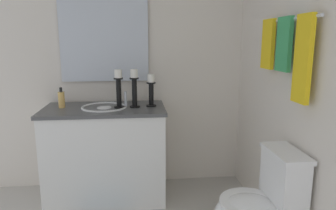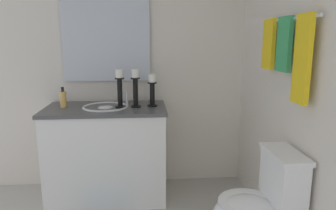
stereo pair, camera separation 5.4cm
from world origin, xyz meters
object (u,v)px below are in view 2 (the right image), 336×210
at_px(mirror, 106,35).
at_px(toilet, 258,209).
at_px(candle_holder_tall, 152,90).
at_px(candle_holder_short, 135,87).
at_px(towel_bar, 289,19).
at_px(vanity_cabinet, 107,153).
at_px(towel_center, 284,44).
at_px(towel_near_corner, 302,59).
at_px(sink_basin, 106,111).
at_px(towel_near_vanity, 269,44).
at_px(soap_bottle, 63,99).
at_px(candle_holder_mid, 120,88).

relative_size(mirror, toilet, 1.15).
relative_size(candle_holder_tall, toilet, 0.38).
height_order(candle_holder_short, towel_bar, towel_bar).
distance_m(vanity_cabinet, towel_center, 1.75).
bearing_deg(towel_near_corner, sink_basin, -127.08).
relative_size(vanity_cabinet, toilet, 1.43).
bearing_deg(toilet, towel_center, 139.65).
distance_m(towel_bar, towel_near_vanity, 0.30).
bearing_deg(towel_center, towel_near_vanity, 180.00).
bearing_deg(towel_bar, towel_near_vanity, -175.92).
bearing_deg(towel_center, soap_bottle, -114.35).
distance_m(sink_basin, towel_bar, 1.65).
distance_m(mirror, towel_center, 1.61).
bearing_deg(towel_near_corner, towel_bar, 175.92).
xyz_separation_m(candle_holder_short, toilet, (0.94, 0.80, -0.67)).
bearing_deg(candle_holder_mid, towel_bar, 59.34).
distance_m(candle_holder_tall, toilet, 1.32).
bearing_deg(vanity_cabinet, sink_basin, 90.00).
xyz_separation_m(toilet, towel_near_corner, (0.01, 0.20, 0.96)).
height_order(candle_holder_mid, towel_bar, towel_bar).
relative_size(mirror, candle_holder_tall, 3.00).
height_order(mirror, towel_near_corner, mirror).
xyz_separation_m(vanity_cabinet, candle_holder_mid, (0.02, 0.13, 0.60)).
height_order(vanity_cabinet, towel_bar, towel_bar).
xyz_separation_m(sink_basin, towel_near_vanity, (0.45, 1.27, 0.59)).
distance_m(candle_holder_tall, towel_near_vanity, 1.05).
xyz_separation_m(sink_basin, towel_near_corner, (0.96, 1.27, 0.51)).
height_order(vanity_cabinet, candle_holder_tall, candle_holder_tall).
xyz_separation_m(candle_holder_short, soap_bottle, (-0.05, -0.64, -0.10)).
distance_m(toilet, towel_near_corner, 0.98).
bearing_deg(toilet, vanity_cabinet, -131.62).
bearing_deg(towel_center, towel_bar, 90.00).
bearing_deg(sink_basin, vanity_cabinet, -90.00).
bearing_deg(toilet, candle_holder_short, -139.64).
bearing_deg(mirror, vanity_cabinet, -0.01).
bearing_deg(candle_holder_mid, mirror, -156.18).
relative_size(candle_holder_tall, candle_holder_mid, 0.86).
relative_size(candle_holder_tall, candle_holder_short, 0.86).
bearing_deg(mirror, towel_center, 52.16).
relative_size(candle_holder_short, towel_center, 0.93).
xyz_separation_m(candle_holder_short, towel_near_vanity, (0.44, 1.00, 0.37)).
bearing_deg(soap_bottle, candle_holder_short, 85.96).
xyz_separation_m(vanity_cabinet, towel_near_corner, (0.96, 1.27, 0.90)).
distance_m(sink_basin, toilet, 1.49).
bearing_deg(candle_holder_tall, towel_center, 49.74).
bearing_deg(candle_holder_tall, candle_holder_mid, -82.49).
xyz_separation_m(toilet, towel_center, (-0.24, 0.20, 1.04)).
xyz_separation_m(candle_holder_tall, towel_bar, (0.72, 0.87, 0.56)).
distance_m(mirror, candle_holder_tall, 0.69).
bearing_deg(vanity_cabinet, towel_center, 60.92).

